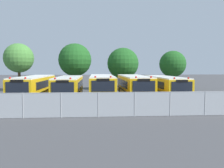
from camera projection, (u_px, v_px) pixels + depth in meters
The scene contains 12 objects.
ground_plane at pixel (102, 98), 25.45m from camera, with size 160.00×160.00×0.00m, color #424244.
school_bus_0 at pixel (34, 87), 24.59m from camera, with size 2.67×10.29×2.63m.
school_bus_1 at pixel (69, 87), 24.83m from camera, with size 2.54×9.45×2.56m.
school_bus_2 at pixel (102, 86), 25.33m from camera, with size 2.66×9.86×2.69m.
school_bus_3 at pixel (134, 86), 25.52m from camera, with size 2.77×10.04×2.66m.
school_bus_4 at pixel (165, 86), 26.05m from camera, with size 2.70×10.11×2.54m.
tree_0 at pixel (19, 58), 32.94m from camera, with size 4.22×4.22×6.89m.
tree_1 at pixel (75, 60), 34.03m from camera, with size 4.87×4.87×6.99m.
tree_2 at pixel (122, 63), 34.97m from camera, with size 4.79×4.79×6.43m.
tree_3 at pixel (172, 64), 37.20m from camera, with size 4.30×4.30×6.13m.
chainlink_fence at pixel (98, 104), 15.83m from camera, with size 20.41×0.07×1.75m.
traffic_cone at pixel (59, 112), 16.29m from camera, with size 0.41×0.41×0.54m, color #EA5914.
Camera 1 is at (-0.65, -25.29, 3.47)m, focal length 36.72 mm.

